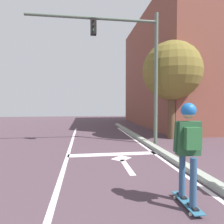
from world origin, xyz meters
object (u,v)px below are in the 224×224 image
object	(u,v)px
traffic_signal_mast	(128,54)
roadside_tree	(172,71)
skateboard	(187,203)
skater	(188,139)

from	to	relation	value
traffic_signal_mast	roadside_tree	bearing A→B (deg)	24.50
traffic_signal_mast	roadside_tree	xyz separation A→B (m)	(2.49, 1.13, -0.50)
skateboard	traffic_signal_mast	world-z (taller)	traffic_signal_mast
skateboard	skater	size ratio (longest dim) A/B	0.49
roadside_tree	traffic_signal_mast	bearing A→B (deg)	-155.50
skater	traffic_signal_mast	bearing A→B (deg)	88.51
skater	roadside_tree	xyz separation A→B (m)	(2.62, 6.30, 2.22)
roadside_tree	skater	bearing A→B (deg)	-112.60
traffic_signal_mast	roadside_tree	world-z (taller)	traffic_signal_mast
skateboard	roadside_tree	size ratio (longest dim) A/B	0.17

